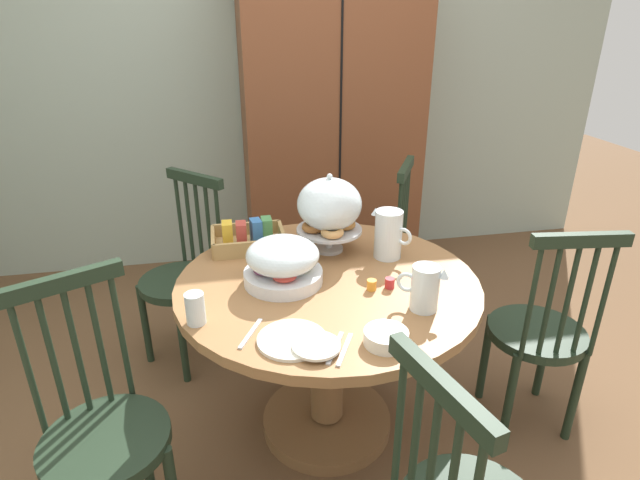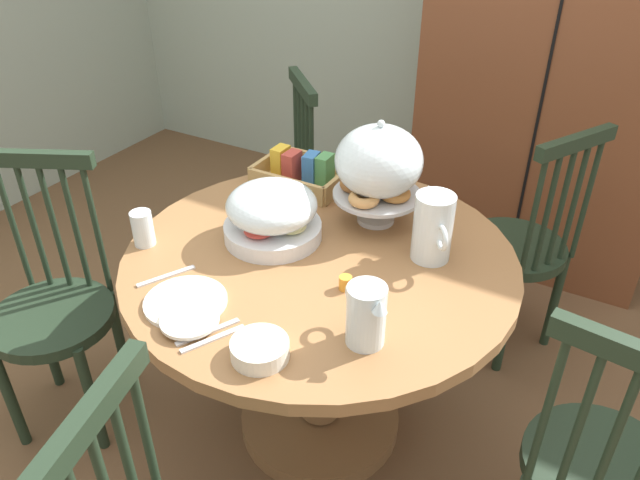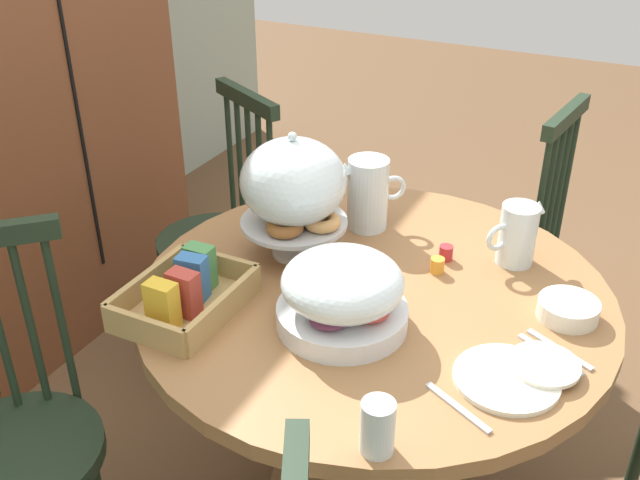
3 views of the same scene
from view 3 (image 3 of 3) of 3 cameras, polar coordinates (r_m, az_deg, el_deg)
The scene contains 19 objects.
wooden_armoire at distance 2.83m, azimuth -22.83°, elevation 11.87°, with size 1.18×0.60×1.96m.
dining_table at distance 1.95m, azimuth 3.99°, elevation -9.17°, with size 1.17×1.17×0.74m.
windsor_chair_near_window at distance 2.62m, azimuth -7.74°, elevation -0.09°, with size 0.45×0.45×0.97m.
windsor_chair_by_cabinet at distance 1.95m, azimuth -22.35°, elevation -14.57°, with size 0.47×0.47×0.97m.
windsor_chair_host_seat at distance 2.66m, azimuth 14.14°, elevation -0.30°, with size 0.40×0.40×0.97m.
pastry_stand_with_dome at distance 1.87m, azimuth -2.06°, elevation 4.15°, with size 0.28×0.28×0.34m.
fruit_platter_covered at distance 1.65m, azimuth 1.75°, elevation -4.17°, with size 0.30×0.30×0.18m.
orange_juice_pitcher at distance 2.05m, azimuth 3.73°, elevation 3.36°, with size 0.14×0.17×0.20m.
milk_pitcher at distance 1.95m, azimuth 15.00°, elevation 0.23°, with size 0.16×0.12×0.16m.
cereal_basket at distance 1.75m, azimuth -10.40°, elevation -4.16°, with size 0.32×0.24×0.12m.
china_plate_large at distance 1.58m, azimuth 14.24°, elevation -10.36°, with size 0.22×0.22×0.01m, color white.
china_plate_small at distance 1.62m, azimuth 16.97°, elevation -9.21°, with size 0.15×0.15×0.01m, color white.
cereal_bowl at distance 1.80m, azimuth 18.66°, elevation -5.11°, with size 0.14×0.14×0.04m, color white.
drinking_glass at distance 1.37m, azimuth 4.48°, elevation -14.25°, with size 0.06×0.06×0.11m, color silver.
jam_jar_strawberry at distance 1.95m, azimuth 9.73°, elevation -0.99°, with size 0.04×0.04×0.04m, color #B7282D.
jam_jar_apricot at distance 1.89m, azimuth 9.07°, elevation -1.95°, with size 0.04×0.04×0.04m, color orange.
table_knife at distance 1.68m, azimuth 17.41°, elevation -8.46°, with size 0.17×0.01×0.01m, color silver.
dinner_fork at distance 1.70m, azimuth 18.05°, elevation -8.06°, with size 0.17×0.01×0.01m, color silver.
soup_spoon at distance 1.50m, azimuth 10.62°, elevation -12.63°, with size 0.17×0.01×0.01m, color silver.
Camera 3 is at (-1.47, -0.58, 1.74)m, focal length 41.31 mm.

